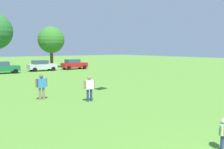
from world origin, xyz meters
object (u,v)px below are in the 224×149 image
bystander_near_trees (42,85)px  tree_far_right (51,40)px  parked_car_green_1 (2,68)px  parked_car_silver_2 (42,65)px  adult_bystander (89,86)px  parked_car_red_3 (74,64)px  child_kite_flyer (223,131)px

bystander_near_trees → tree_far_right: tree_far_right is taller
parked_car_green_1 → tree_far_right: size_ratio=0.58×
parked_car_green_1 → bystander_near_trees: bearing=-94.2°
parked_car_green_1 → parked_car_silver_2: (5.90, 0.85, 0.00)m
adult_bystander → tree_far_right: 30.55m
adult_bystander → parked_car_silver_2: adult_bystander is taller
parked_car_green_1 → parked_car_red_3: bearing=4.8°
adult_bystander → bystander_near_trees: size_ratio=0.96×
adult_bystander → parked_car_silver_2: 24.05m
adult_bystander → parked_car_silver_2: bearing=83.7°
parked_car_silver_2 → tree_far_right: bearing=55.2°
bystander_near_trees → parked_car_green_1: size_ratio=0.41×
tree_far_right → parked_car_red_3: bearing=-71.1°
parked_car_silver_2 → parked_car_green_1: bearing=-171.8°
adult_bystander → parked_car_silver_2: size_ratio=0.39×
parked_car_silver_2 → tree_far_right: size_ratio=0.58×
child_kite_flyer → parked_car_silver_2: parked_car_silver_2 is taller
adult_bystander → bystander_near_trees: bystander_near_trees is taller
parked_car_green_1 → parked_car_silver_2: same height
bystander_near_trees → parked_car_silver_2: bystander_near_trees is taller
bystander_near_trees → parked_car_silver_2: size_ratio=0.41×
parked_car_red_3 → tree_far_right: tree_far_right is taller
parked_car_red_3 → bystander_near_trees: bearing=-121.4°
child_kite_flyer → parked_car_silver_2: size_ratio=0.25×
parked_car_silver_2 → tree_far_right: 7.85m
child_kite_flyer → parked_car_red_3: bearing=48.4°
adult_bystander → parked_car_green_1: bearing=98.0°
parked_car_silver_2 → parked_car_red_3: size_ratio=1.00×
child_kite_flyer → parked_car_green_1: (-0.76, 32.04, 0.21)m
bystander_near_trees → tree_far_right: 29.19m
parked_car_green_1 → parked_car_red_3: same height
bystander_near_trees → parked_car_silver_2: bearing=-113.8°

